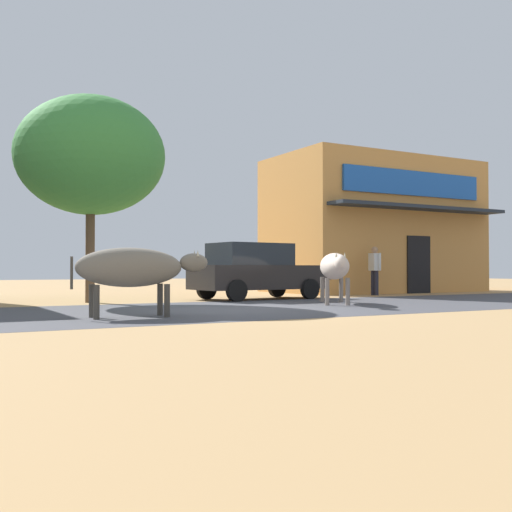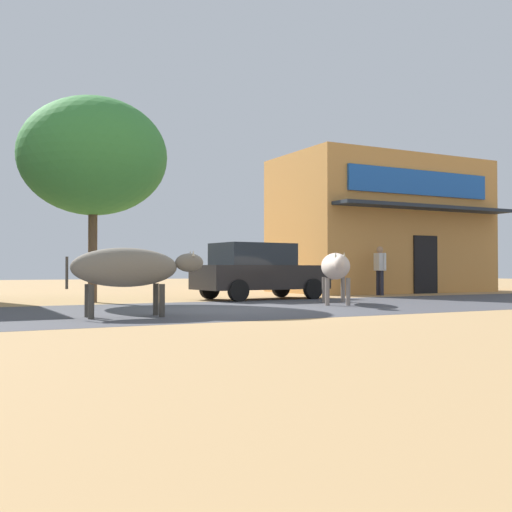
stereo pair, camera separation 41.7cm
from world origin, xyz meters
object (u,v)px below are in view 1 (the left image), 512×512
at_px(cow_far_dark, 335,267).
at_px(pedestrian_by_shop, 375,267).
at_px(cow_near_brown, 133,268).
at_px(roadside_tree, 91,156).
at_px(parked_hatchback_car, 256,271).

relative_size(cow_far_dark, pedestrian_by_shop, 1.59).
xyz_separation_m(cow_near_brown, cow_far_dark, (5.85, 1.70, 0.04)).
bearing_deg(cow_near_brown, cow_far_dark, 16.23).
xyz_separation_m(cow_far_dark, pedestrian_by_shop, (4.25, 3.50, 0.02)).
relative_size(roadside_tree, cow_near_brown, 2.12).
relative_size(cow_near_brown, cow_far_dark, 0.98).
bearing_deg(roadside_tree, parked_hatchback_car, -6.62).
bearing_deg(cow_far_dark, pedestrian_by_shop, 39.51).
height_order(cow_far_dark, pedestrian_by_shop, pedestrian_by_shop).
relative_size(parked_hatchback_car, cow_near_brown, 1.59).
height_order(parked_hatchback_car, cow_near_brown, parked_hatchback_car).
height_order(roadside_tree, parked_hatchback_car, roadside_tree).
bearing_deg(cow_near_brown, parked_hatchback_car, 42.36).
bearing_deg(pedestrian_by_shop, roadside_tree, 179.01).
bearing_deg(cow_near_brown, roadside_tree, 84.10).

